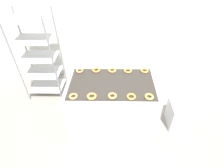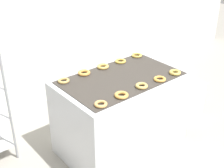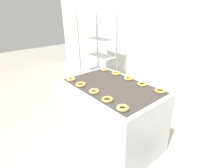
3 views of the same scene
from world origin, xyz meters
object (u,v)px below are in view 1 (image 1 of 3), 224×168
at_px(donut_near_leftmost, 73,96).
at_px(donut_far_right, 128,71).
at_px(donut_far_leftmost, 80,71).
at_px(donut_far_left, 96,70).
at_px(donut_far_center, 112,70).
at_px(donut_far_rightmost, 145,71).
at_px(fryer_machine, 112,104).
at_px(donut_near_left, 92,96).
at_px(donut_near_center, 112,96).
at_px(donut_near_right, 131,97).
at_px(donut_near_rightmost, 149,97).
at_px(glaze_bin, 180,115).
at_px(baking_rack_cart, 39,57).

distance_m(donut_near_leftmost, donut_far_right, 0.96).
relative_size(donut_far_leftmost, donut_far_left, 0.89).
xyz_separation_m(donut_far_center, donut_far_rightmost, (0.51, -0.00, -0.00)).
bearing_deg(donut_near_leftmost, donut_far_leftmost, 91.07).
bearing_deg(fryer_machine, donut_near_left, -130.96).
relative_size(donut_near_center, donut_near_right, 0.99).
relative_size(fryer_machine, donut_near_right, 10.68).
xyz_separation_m(donut_near_center, donut_near_rightmost, (0.48, -0.01, 0.00)).
height_order(glaze_bin, donut_far_center, donut_far_center).
bearing_deg(donut_near_rightmost, donut_near_leftmost, -179.79).
distance_m(donut_near_right, donut_far_rightmost, 0.65).
distance_m(fryer_machine, donut_far_center, 0.55).
bearing_deg(glaze_bin, donut_far_left, 167.18).
distance_m(glaze_bin, donut_far_right, 1.15).
bearing_deg(donut_near_center, donut_far_rightmost, 49.81).
xyz_separation_m(donut_near_center, donut_far_left, (-0.26, 0.59, 0.00)).
bearing_deg(donut_far_left, donut_far_leftmost, -176.66).
bearing_deg(donut_far_rightmost, donut_near_center, -130.19).
distance_m(glaze_bin, donut_near_left, 1.57).
relative_size(donut_near_left, donut_near_rightmost, 1.06).
bearing_deg(baking_rack_cart, donut_far_right, -17.29).
bearing_deg(donut_far_center, donut_near_right, -67.31).
xyz_separation_m(donut_near_left, donut_far_leftmost, (-0.25, 0.59, -0.00)).
xyz_separation_m(glaze_bin, donut_near_rightmost, (-0.64, -0.29, 0.67)).
height_order(donut_near_center, donut_far_center, same).
xyz_separation_m(donut_near_left, donut_far_center, (0.26, 0.61, -0.00)).
height_order(donut_far_left, donut_far_rightmost, donut_far_left).
relative_size(donut_near_right, donut_far_leftmost, 1.05).
relative_size(fryer_machine, donut_near_leftmost, 11.31).
bearing_deg(donut_near_rightmost, glaze_bin, 24.21).
distance_m(donut_near_rightmost, donut_far_rightmost, 0.60).
xyz_separation_m(donut_near_leftmost, donut_near_right, (0.76, 0.00, -0.00)).
distance_m(donut_near_leftmost, donut_far_rightmost, 1.18).
distance_m(donut_near_left, donut_far_leftmost, 0.64).
bearing_deg(donut_near_right, fryer_machine, 130.78).
relative_size(donut_near_left, donut_far_left, 0.99).
distance_m(glaze_bin, donut_near_rightmost, 0.97).
height_order(donut_far_leftmost, donut_far_right, same).
height_order(donut_near_left, donut_far_leftmost, donut_near_left).
height_order(donut_near_right, donut_far_left, donut_far_left).
relative_size(baking_rack_cart, donut_near_right, 13.38).
xyz_separation_m(donut_near_leftmost, donut_far_leftmost, (-0.01, 0.59, -0.00)).
xyz_separation_m(baking_rack_cart, donut_far_left, (1.08, -0.48, 0.05)).
height_order(glaze_bin, donut_near_rightmost, donut_near_rightmost).
xyz_separation_m(donut_near_left, donut_far_right, (0.51, 0.60, -0.00)).
bearing_deg(donut_near_leftmost, donut_far_rightmost, 30.90).
xyz_separation_m(donut_far_leftmost, donut_far_rightmost, (1.02, 0.01, 0.00)).
bearing_deg(donut_far_right, donut_near_center, -112.03).
bearing_deg(fryer_machine, donut_far_left, 129.44).
bearing_deg(baking_rack_cart, donut_far_center, -19.88).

